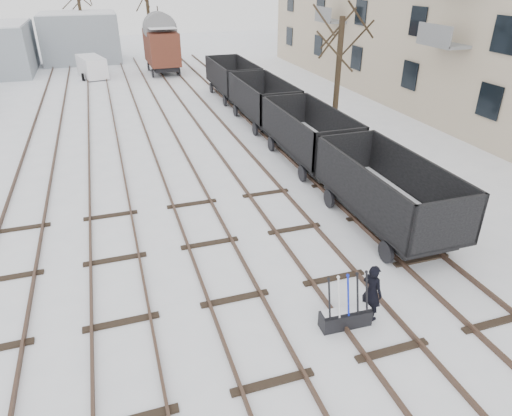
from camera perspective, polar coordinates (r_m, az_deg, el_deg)
The scene contains 14 objects.
ground at distance 12.71m, azimuth -2.66°, elevation -11.36°, with size 120.00×120.00×0.00m, color white.
tracks at distance 24.67m, azimuth -11.52°, elevation 8.33°, with size 13.90×52.00×0.16m.
shed_right at distance 49.91m, azimuth -21.08°, elevation 19.30°, with size 7.00×6.00×4.50m.
ground_frame at distance 11.95m, azimuth 11.11°, elevation -13.16°, with size 1.31×0.46×1.49m.
worker at distance 12.03m, azimuth 14.29°, elevation -10.15°, with size 0.58×0.38×1.58m, color black.
freight_wagon_a at distance 16.18m, azimuth 15.83°, elevation 0.67°, with size 2.42×6.05×2.47m.
freight_wagon_b at distance 21.30m, azimuth 6.55°, elevation 8.11°, with size 2.42×6.05×2.47m.
freight_wagon_c at distance 26.97m, azimuth 0.86°, elevation 12.45°, with size 2.42×6.05×2.47m.
freight_wagon_d at distance 32.91m, azimuth -2.92°, elevation 15.20°, with size 2.42×6.05×2.47m.
box_van_wagon at distance 42.00m, azimuth -11.75°, elevation 19.20°, with size 2.74×5.09×3.85m.
panel_van at distance 41.95m, azimuth -19.84°, elevation 16.30°, with size 2.50×4.11×1.69m.
tree_near at distance 25.48m, azimuth 10.17°, elevation 15.85°, with size 0.30×0.30×5.96m, color black.
tree_far_left at distance 51.45m, azimuth -20.97°, elevation 21.20°, with size 0.30×0.30×7.47m, color black.
tree_far_right at distance 47.75m, azimuth -13.17°, elevation 21.41°, with size 0.30×0.30×6.77m, color black.
Camera 1 is at (-2.55, -9.55, 7.98)m, focal length 32.00 mm.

